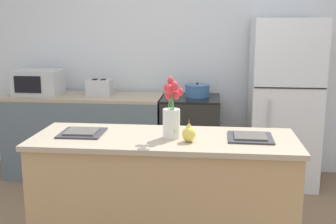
% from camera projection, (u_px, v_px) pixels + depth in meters
% --- Properties ---
extents(back_wall, '(5.20, 0.08, 2.70)m').
position_uv_depth(back_wall, '(185.00, 51.00, 4.72)').
color(back_wall, silver).
rests_on(back_wall, ground_plane).
extents(kitchen_island, '(1.80, 0.66, 0.90)m').
position_uv_depth(kitchen_island, '(164.00, 198.00, 2.96)').
color(kitchen_island, tan).
rests_on(kitchen_island, ground_plane).
extents(back_counter, '(1.68, 0.60, 0.90)m').
position_uv_depth(back_counter, '(85.00, 136.00, 4.62)').
color(back_counter, slate).
rests_on(back_counter, ground_plane).
extents(stove_range, '(0.60, 0.61, 0.90)m').
position_uv_depth(stove_range, '(191.00, 139.00, 4.50)').
color(stove_range, black).
rests_on(stove_range, ground_plane).
extents(refrigerator, '(0.68, 0.67, 1.71)m').
position_uv_depth(refrigerator, '(283.00, 103.00, 4.32)').
color(refrigerator, silver).
rests_on(refrigerator, ground_plane).
extents(flower_vase, '(0.13, 0.14, 0.41)m').
position_uv_depth(flower_vase, '(172.00, 116.00, 2.81)').
color(flower_vase, silver).
rests_on(flower_vase, kitchen_island).
extents(pear_figurine, '(0.09, 0.09, 0.15)m').
position_uv_depth(pear_figurine, '(189.00, 133.00, 2.73)').
color(pear_figurine, '#E5CC4C').
rests_on(pear_figurine, kitchen_island).
extents(plate_setting_left, '(0.30, 0.30, 0.02)m').
position_uv_depth(plate_setting_left, '(82.00, 132.00, 2.94)').
color(plate_setting_left, '#333338').
rests_on(plate_setting_left, kitchen_island).
extents(plate_setting_right, '(0.30, 0.30, 0.02)m').
position_uv_depth(plate_setting_right, '(250.00, 137.00, 2.82)').
color(plate_setting_right, '#333338').
rests_on(plate_setting_right, kitchen_island).
extents(toaster, '(0.28, 0.18, 0.17)m').
position_uv_depth(toaster, '(99.00, 87.00, 4.52)').
color(toaster, '#B7BABC').
rests_on(toaster, back_counter).
extents(cooking_pot, '(0.26, 0.26, 0.15)m').
position_uv_depth(cooking_pot, '(197.00, 91.00, 4.44)').
color(cooking_pot, '#386093').
rests_on(cooking_pot, stove_range).
extents(microwave, '(0.48, 0.37, 0.27)m').
position_uv_depth(microwave, '(38.00, 82.00, 4.55)').
color(microwave, '#B7BABC').
rests_on(microwave, back_counter).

